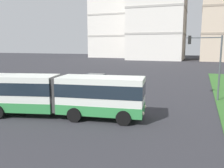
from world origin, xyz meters
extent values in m
cube|color=silver|center=(-0.10, 13.23, 1.73)|extent=(6.29, 3.31, 2.55)
cube|color=#338C47|center=(-0.10, 13.23, 0.80)|extent=(6.31, 3.33, 0.70)
cube|color=#19232D|center=(-0.10, 13.23, 2.15)|extent=(6.34, 3.36, 0.90)
cube|color=silver|center=(-6.08, 12.06, 1.73)|extent=(5.65, 3.69, 2.55)
cube|color=#338C47|center=(-6.08, 12.06, 0.80)|extent=(5.68, 3.71, 0.70)
cube|color=#19232D|center=(-6.08, 12.06, 2.15)|extent=(5.70, 3.73, 0.90)
cylinder|color=#383838|center=(-3.07, 12.81, 1.72)|extent=(2.40, 2.40, 2.45)
cylinder|color=black|center=(1.50, 14.72, 0.50)|extent=(1.03, 0.42, 1.00)
cylinder|color=black|center=(1.85, 12.25, 0.50)|extent=(1.03, 0.42, 1.00)
cylinder|color=black|center=(-1.86, 14.25, 0.50)|extent=(1.03, 0.42, 1.00)
cylinder|color=black|center=(-1.51, 11.77, 0.50)|extent=(1.03, 0.42, 1.00)
cylinder|color=black|center=(-7.65, 12.96, 0.50)|extent=(1.04, 0.51, 1.00)
sphere|color=#F9EFC6|center=(2.76, 14.54, 0.80)|extent=(0.24, 0.24, 0.24)
sphere|color=#F9EFC6|center=(3.01, 12.76, 0.80)|extent=(0.24, 0.24, 0.24)
cube|color=silver|center=(-6.00, 25.62, 0.58)|extent=(4.45, 1.92, 0.80)
cube|color=black|center=(-6.15, 25.62, 1.28)|extent=(2.42, 1.75, 0.60)
cylinder|color=black|center=(-4.53, 26.56, 0.32)|extent=(0.65, 0.24, 0.64)
cylinder|color=black|center=(-4.48, 24.76, 0.32)|extent=(0.65, 0.24, 0.64)
cylinder|color=black|center=(-7.52, 26.48, 0.32)|extent=(0.65, 0.24, 0.64)
cylinder|color=black|center=(-7.47, 24.68, 0.32)|extent=(0.65, 0.24, 0.64)
cylinder|color=#474C51|center=(8.11, 22.00, 3.05)|extent=(0.16, 0.16, 6.11)
cylinder|color=#474C51|center=(6.56, 22.00, 5.91)|extent=(3.10, 0.10, 0.10)
cube|color=black|center=(5.31, 22.00, 5.71)|extent=(0.28, 0.28, 0.80)
sphere|color=red|center=(5.31, 22.00, 5.96)|extent=(0.16, 0.16, 0.16)
sphere|color=yellow|center=(5.31, 22.00, 5.70)|extent=(0.16, 0.16, 0.16)
sphere|color=green|center=(5.31, 22.00, 5.44)|extent=(0.16, 0.16, 0.16)
cube|color=silver|center=(-30.00, 99.51, 17.56)|extent=(18.92, 15.36, 35.11)
cube|color=#A4A099|center=(-30.00, 99.51, 9.13)|extent=(19.12, 15.56, 0.70)
cube|color=#A4A099|center=(-30.00, 99.51, 17.91)|extent=(19.12, 15.56, 0.70)
cube|color=#A4A099|center=(-9.12, 88.77, 9.20)|extent=(19.57, 19.89, 0.70)
cube|color=#A4A099|center=(-9.12, 88.77, 18.05)|extent=(19.57, 19.89, 0.70)
camera|label=1|loc=(6.35, -2.08, 5.20)|focal=38.25mm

